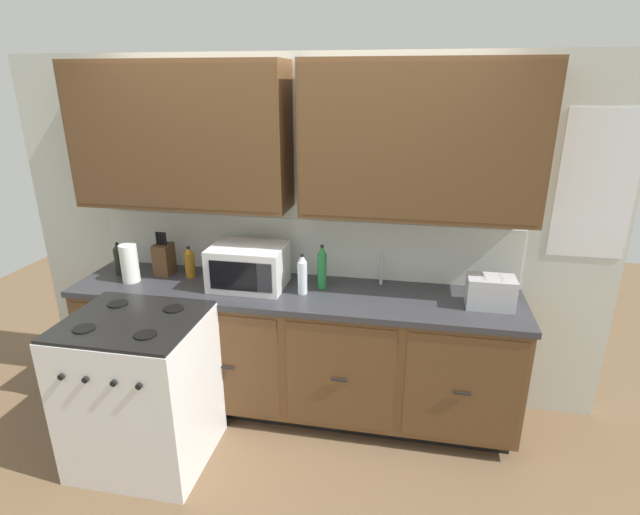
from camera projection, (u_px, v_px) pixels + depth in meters
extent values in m
plane|color=brown|center=(284.00, 435.00, 3.26)|extent=(8.00, 8.00, 0.00)
cube|color=silver|center=(303.00, 235.00, 3.43)|extent=(4.11, 0.05, 2.38)
cube|color=silver|center=(302.00, 247.00, 3.43)|extent=(2.91, 0.01, 0.40)
cube|color=brown|center=(180.00, 136.00, 3.16)|extent=(1.41, 0.34, 0.91)
cube|color=brown|center=(167.00, 139.00, 3.00)|extent=(1.38, 0.01, 0.86)
cube|color=brown|center=(420.00, 141.00, 2.89)|extent=(1.41, 0.34, 0.91)
cube|color=brown|center=(420.00, 145.00, 2.73)|extent=(1.38, 0.01, 0.86)
cube|color=white|center=(596.00, 186.00, 2.94)|extent=(0.44, 0.01, 0.90)
cube|color=black|center=(296.00, 399.00, 3.55)|extent=(2.85, 0.48, 0.10)
cube|color=brown|center=(294.00, 347.00, 3.37)|extent=(2.91, 0.60, 0.77)
cube|color=brown|center=(124.00, 354.00, 3.28)|extent=(0.67, 0.01, 0.71)
cube|color=black|center=(122.00, 356.00, 3.27)|extent=(0.10, 0.01, 0.01)
cube|color=brown|center=(227.00, 366.00, 3.15)|extent=(0.67, 0.01, 0.71)
cube|color=black|center=(226.00, 368.00, 3.14)|extent=(0.10, 0.01, 0.01)
cube|color=brown|center=(340.00, 378.00, 3.02)|extent=(0.67, 0.01, 0.71)
cube|color=black|center=(339.00, 380.00, 3.01)|extent=(0.10, 0.01, 0.01)
cube|color=brown|center=(462.00, 391.00, 2.90)|extent=(0.67, 0.01, 0.71)
cube|color=black|center=(462.00, 393.00, 2.88)|extent=(0.10, 0.01, 0.01)
cube|color=#333338|center=(293.00, 293.00, 3.23)|extent=(2.94, 0.63, 0.04)
cube|color=#A8AAAF|center=(378.00, 297.00, 3.16)|extent=(0.56, 0.38, 0.02)
cube|color=white|center=(141.00, 392.00, 2.94)|extent=(0.76, 0.66, 0.92)
cube|color=black|center=(131.00, 321.00, 2.78)|extent=(0.74, 0.65, 0.02)
cylinder|color=black|center=(84.00, 329.00, 2.66)|extent=(0.12, 0.12, 0.01)
cylinder|color=black|center=(146.00, 335.00, 2.59)|extent=(0.12, 0.12, 0.01)
cylinder|color=black|center=(118.00, 304.00, 2.95)|extent=(0.12, 0.12, 0.01)
cylinder|color=black|center=(174.00, 309.00, 2.89)|extent=(0.12, 0.12, 0.01)
cylinder|color=black|center=(61.00, 377.00, 2.56)|extent=(0.03, 0.02, 0.03)
cylinder|color=black|center=(85.00, 380.00, 2.53)|extent=(0.03, 0.02, 0.03)
cylinder|color=black|center=(113.00, 383.00, 2.51)|extent=(0.03, 0.02, 0.03)
cylinder|color=black|center=(139.00, 386.00, 2.48)|extent=(0.03, 0.02, 0.03)
cube|color=white|center=(249.00, 266.00, 3.25)|extent=(0.48, 0.36, 0.28)
cube|color=black|center=(233.00, 276.00, 3.08)|extent=(0.31, 0.01, 0.19)
cube|color=#28282D|center=(264.00, 278.00, 3.05)|extent=(0.10, 0.01, 0.19)
cube|color=#B7B7BC|center=(490.00, 292.00, 2.96)|extent=(0.28, 0.18, 0.19)
cube|color=black|center=(483.00, 277.00, 2.94)|extent=(0.02, 0.13, 0.01)
cube|color=black|center=(501.00, 279.00, 2.92)|extent=(0.02, 0.13, 0.01)
cube|color=#52361E|center=(164.00, 259.00, 3.46)|extent=(0.11, 0.14, 0.22)
cylinder|color=black|center=(157.00, 238.00, 3.41)|extent=(0.02, 0.02, 0.09)
cylinder|color=black|center=(160.00, 238.00, 3.40)|extent=(0.02, 0.02, 0.09)
cylinder|color=black|center=(162.00, 239.00, 3.40)|extent=(0.02, 0.02, 0.09)
cylinder|color=black|center=(165.00, 239.00, 3.40)|extent=(0.02, 0.02, 0.09)
cylinder|color=#B2B5BA|center=(381.00, 270.00, 3.29)|extent=(0.02, 0.02, 0.20)
cylinder|color=white|center=(130.00, 263.00, 3.33)|extent=(0.12, 0.12, 0.26)
cylinder|color=#237A38|center=(322.00, 271.00, 3.22)|extent=(0.06, 0.06, 0.24)
cone|color=#237A38|center=(322.00, 250.00, 3.17)|extent=(0.05, 0.05, 0.06)
cylinder|color=black|center=(322.00, 246.00, 3.16)|extent=(0.02, 0.02, 0.02)
cylinder|color=black|center=(119.00, 262.00, 3.46)|extent=(0.07, 0.07, 0.19)
cone|color=black|center=(117.00, 246.00, 3.42)|extent=(0.06, 0.06, 0.05)
cylinder|color=black|center=(117.00, 244.00, 3.42)|extent=(0.02, 0.02, 0.02)
cylinder|color=silver|center=(302.00, 278.00, 3.14)|extent=(0.06, 0.06, 0.21)
cone|color=silver|center=(302.00, 258.00, 3.10)|extent=(0.06, 0.06, 0.05)
cylinder|color=black|center=(302.00, 255.00, 3.09)|extent=(0.02, 0.02, 0.02)
cylinder|color=#9E6619|center=(190.00, 265.00, 3.41)|extent=(0.07, 0.07, 0.18)
cone|color=#9E6619|center=(188.00, 250.00, 3.38)|extent=(0.06, 0.06, 0.04)
cylinder|color=black|center=(188.00, 248.00, 3.37)|extent=(0.02, 0.02, 0.02)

